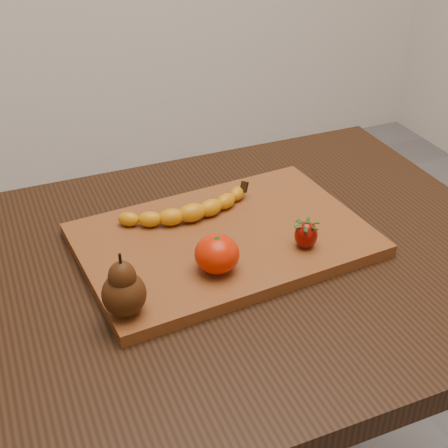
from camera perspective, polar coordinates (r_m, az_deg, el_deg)
name	(u,v)px	position (r m, az deg, el deg)	size (l,w,h in m)	color
table	(209,311)	(1.02, -1.37, -7.94)	(1.00, 0.70, 0.76)	black
cutting_board	(224,240)	(1.00, 0.00, -1.45)	(0.45, 0.30, 0.02)	brown
banana	(192,213)	(1.02, -2.96, 1.03)	(0.20, 0.05, 0.03)	orange
pear	(123,284)	(0.82, -9.23, -5.44)	(0.06, 0.06, 0.09)	#43210A
mandarin	(217,254)	(0.90, -0.65, -2.76)	(0.07, 0.07, 0.06)	red
strawberry	(306,234)	(0.96, 7.51, -0.92)	(0.04, 0.04, 0.04)	#820A03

